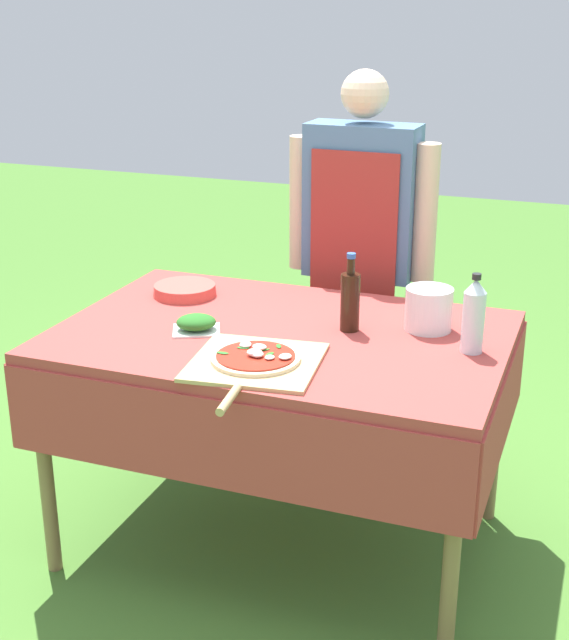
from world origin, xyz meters
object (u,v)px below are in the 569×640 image
object	(u,v)px
pizza_on_peel	(255,361)
prep_table	(282,356)
person_cook	(360,240)
plate_stack	(185,290)
water_bottle	(474,316)
mixing_tub	(429,309)
herb_container	(196,323)
oil_bottle	(350,300)

from	to	relation	value
pizza_on_peel	prep_table	bearing A→B (deg)	88.52
person_cook	plate_stack	bearing A→B (deg)	45.45
prep_table	water_bottle	world-z (taller)	water_bottle
mixing_tub	person_cook	bearing A→B (deg)	125.66
person_cook	mixing_tub	distance (m)	0.66
water_bottle	herb_container	bearing A→B (deg)	-170.95
herb_container	prep_table	bearing A→B (deg)	20.64
water_bottle	mixing_tub	world-z (taller)	water_bottle
person_cook	herb_container	world-z (taller)	person_cook
prep_table	pizza_on_peel	distance (m)	0.31
pizza_on_peel	herb_container	xyz separation A→B (m)	(-0.28, 0.19, 0.01)
prep_table	herb_container	distance (m)	0.30
prep_table	herb_container	size ratio (longest dim) A/B	7.65
pizza_on_peel	mixing_tub	xyz separation A→B (m)	(0.41, 0.47, 0.06)
oil_bottle	water_bottle	distance (m)	0.40
pizza_on_peel	oil_bottle	bearing A→B (deg)	58.35
oil_bottle	water_bottle	bearing A→B (deg)	-6.89
plate_stack	oil_bottle	bearing A→B (deg)	-11.43
pizza_on_peel	mixing_tub	bearing A→B (deg)	42.19
mixing_tub	herb_container	bearing A→B (deg)	-158.00
water_bottle	mixing_tub	xyz separation A→B (m)	(-0.16, 0.14, -0.05)
water_bottle	herb_container	xyz separation A→B (m)	(-0.86, -0.14, -0.09)
water_bottle	plate_stack	xyz separation A→B (m)	(-1.06, 0.18, -0.10)
prep_table	person_cook	bearing A→B (deg)	85.80
water_bottle	mixing_tub	distance (m)	0.22
herb_container	plate_stack	bearing A→B (deg)	122.30
water_bottle	plate_stack	bearing A→B (deg)	170.27
herb_container	pizza_on_peel	bearing A→B (deg)	-34.09
prep_table	water_bottle	bearing A→B (deg)	3.80
oil_bottle	herb_container	world-z (taller)	oil_bottle
prep_table	oil_bottle	distance (m)	0.29
prep_table	person_cook	size ratio (longest dim) A/B	0.93
person_cook	pizza_on_peel	bearing A→B (deg)	89.73
water_bottle	herb_container	world-z (taller)	water_bottle
water_bottle	mixing_tub	bearing A→B (deg)	138.80
person_cook	herb_container	distance (m)	0.88
water_bottle	plate_stack	distance (m)	1.08
prep_table	water_bottle	distance (m)	0.64
person_cook	oil_bottle	xyz separation A→B (m)	(0.15, -0.63, -0.03)
pizza_on_peel	herb_container	bearing A→B (deg)	139.06
plate_stack	prep_table	bearing A→B (deg)	-25.83
plate_stack	pizza_on_peel	bearing A→B (deg)	-46.46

